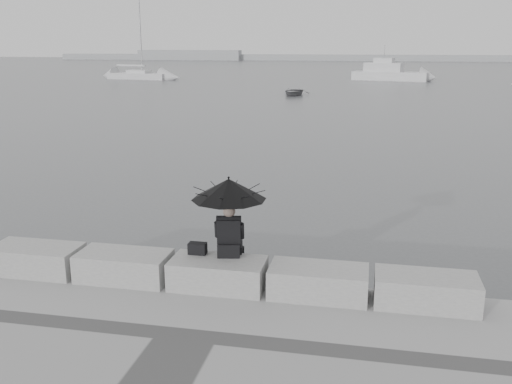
% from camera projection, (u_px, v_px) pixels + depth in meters
% --- Properties ---
extents(ground, '(360.00, 360.00, 0.00)m').
position_uv_depth(ground, '(225.00, 303.00, 10.26)').
color(ground, '#4A4D4F').
rests_on(ground, ground).
extents(stone_block_far_left, '(1.60, 0.80, 0.50)m').
position_uv_depth(stone_block_far_left, '(36.00, 259.00, 10.30)').
color(stone_block_far_left, gray).
rests_on(stone_block_far_left, promenade).
extents(stone_block_left, '(1.60, 0.80, 0.50)m').
position_uv_depth(stone_block_left, '(124.00, 266.00, 9.97)').
color(stone_block_left, gray).
rests_on(stone_block_left, promenade).
extents(stone_block_centre, '(1.60, 0.80, 0.50)m').
position_uv_depth(stone_block_centre, '(218.00, 274.00, 9.65)').
color(stone_block_centre, gray).
rests_on(stone_block_centre, promenade).
extents(stone_block_right, '(1.60, 0.80, 0.50)m').
position_uv_depth(stone_block_right, '(318.00, 282.00, 9.32)').
color(stone_block_right, gray).
rests_on(stone_block_right, promenade).
extents(stone_block_far_right, '(1.60, 0.80, 0.50)m').
position_uv_depth(stone_block_far_right, '(426.00, 291.00, 8.99)').
color(stone_block_far_right, gray).
rests_on(stone_block_far_right, promenade).
extents(seated_person, '(1.27, 1.27, 1.39)m').
position_uv_depth(seated_person, '(229.00, 198.00, 9.55)').
color(seated_person, black).
rests_on(seated_person, stone_block_centre).
extents(bag, '(0.31, 0.18, 0.20)m').
position_uv_depth(bag, '(197.00, 248.00, 9.84)').
color(bag, black).
rests_on(bag, stone_block_centre).
extents(distant_landmass, '(180.00, 8.00, 2.80)m').
position_uv_depth(distant_landmass, '(336.00, 57.00, 158.12)').
color(distant_landmass, '#949799').
rests_on(distant_landmass, ground).
extents(sailboat_left, '(9.00, 4.25, 12.90)m').
position_uv_depth(sailboat_left, '(139.00, 75.00, 75.17)').
color(sailboat_left, silver).
rests_on(sailboat_left, ground).
extents(motor_cruiser, '(9.85, 5.18, 4.50)m').
position_uv_depth(motor_cruiser, '(391.00, 73.00, 72.45)').
color(motor_cruiser, silver).
rests_on(motor_cruiser, ground).
extents(dinghy, '(3.74, 1.98, 0.60)m').
position_uv_depth(dinghy, '(294.00, 92.00, 51.68)').
color(dinghy, slate).
rests_on(dinghy, ground).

